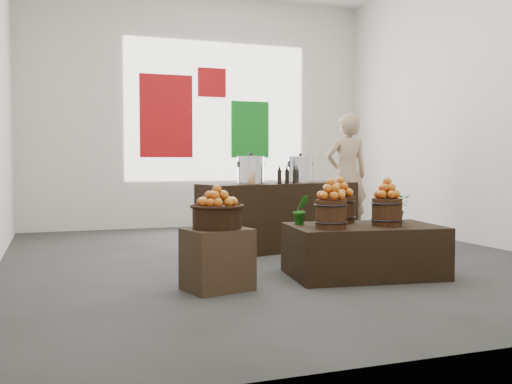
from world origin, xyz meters
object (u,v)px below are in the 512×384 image
object	(u,v)px
wicker_basket	(217,217)
display_table	(364,251)
stock_pot_left	(251,171)
crate	(217,259)
shopper	(347,175)
counter	(279,216)
stock_pot_center	(300,170)

from	to	relation	value
wicker_basket	display_table	bearing A→B (deg)	4.17
display_table	stock_pot_left	xyz separation A→B (m)	(-0.57, 1.76, 0.76)
crate	shopper	world-z (taller)	shopper
wicker_basket	stock_pot_left	xyz separation A→B (m)	(0.95, 1.87, 0.38)
display_table	counter	distance (m)	1.86
counter	stock_pot_left	world-z (taller)	stock_pot_left
stock_pot_left	shopper	xyz separation A→B (m)	(1.88, 1.00, -0.09)
crate	stock_pot_center	distance (m)	2.75
counter	stock_pot_left	distance (m)	0.73
counter	crate	bearing A→B (deg)	-137.67
stock_pot_center	stock_pot_left	bearing A→B (deg)	-167.27
crate	display_table	world-z (taller)	crate
crate	stock_pot_left	size ratio (longest dim) A/B	1.67
crate	display_table	bearing A→B (deg)	4.17
stock_pot_left	shopper	distance (m)	2.13
crate	shopper	size ratio (longest dim) A/B	0.29
display_table	stock_pot_center	distance (m)	2.08
shopper	crate	bearing A→B (deg)	48.27
stock_pot_left	stock_pot_center	bearing A→B (deg)	12.73
stock_pot_left	stock_pot_center	distance (m)	0.76
wicker_basket	shopper	xyz separation A→B (m)	(2.83, 2.87, 0.29)
stock_pot_center	crate	bearing A→B (deg)	-129.77
crate	shopper	bearing A→B (deg)	45.39
display_table	counter	xyz separation A→B (m)	(-0.15, 1.85, 0.18)
shopper	stock_pot_center	bearing A→B (deg)	39.16
display_table	shopper	bearing A→B (deg)	72.03
wicker_basket	stock_pot_center	xyz separation A→B (m)	(1.69, 2.03, 0.38)
display_table	stock_pot_center	bearing A→B (deg)	92.34
display_table	shopper	distance (m)	3.13
counter	stock_pot_left	xyz separation A→B (m)	(-0.42, -0.09, 0.59)
counter	stock_pot_center	bearing A→B (deg)	0.00
counter	stock_pot_center	size ratio (longest dim) A/B	6.47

